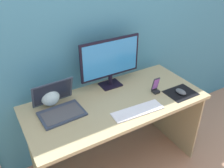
{
  "coord_description": "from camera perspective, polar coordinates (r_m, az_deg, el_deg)",
  "views": [
    {
      "loc": [
        -0.83,
        -1.35,
        1.87
      ],
      "look_at": [
        -0.05,
        -0.02,
        0.93
      ],
      "focal_mm": 38.61,
      "sensor_mm": 36.0,
      "label": 1
    }
  ],
  "objects": [
    {
      "name": "fishbowl",
      "position": [
        1.93,
        -14.55,
        -2.86
      ],
      "size": [
        0.15,
        0.15,
        0.15
      ],
      "primitive_type": "sphere",
      "color": "silver",
      "rests_on": "desk"
    },
    {
      "name": "keyboard_external",
      "position": [
        1.84,
        6.08,
        -6.33
      ],
      "size": [
        0.42,
        0.15,
        0.01
      ],
      "primitive_type": "cube",
      "rotation": [
        0.0,
        0.0,
        -0.06
      ],
      "color": "white",
      "rests_on": "desk"
    },
    {
      "name": "monitor",
      "position": [
        2.03,
        -0.38,
        5.57
      ],
      "size": [
        0.55,
        0.14,
        0.43
      ],
      "color": "black",
      "rests_on": "desk"
    },
    {
      "name": "desk",
      "position": [
        2.03,
        0.89,
        -7.55
      ],
      "size": [
        1.46,
        0.67,
        0.74
      ],
      "color": "tan",
      "rests_on": "ground_plane"
    },
    {
      "name": "wall_back",
      "position": [
        2.04,
        -5.07,
        13.58
      ],
      "size": [
        6.0,
        0.04,
        2.5
      ],
      "primitive_type": "cube",
      "color": "teal",
      "rests_on": "ground_plane"
    },
    {
      "name": "laptop",
      "position": [
        1.85,
        -12.49,
        -5.23
      ],
      "size": [
        0.33,
        0.31,
        0.22
      ],
      "color": "#323B4E",
      "rests_on": "desk"
    },
    {
      "name": "ground_plane",
      "position": [
        2.45,
        0.77,
        -18.39
      ],
      "size": [
        8.0,
        8.0,
        0.0
      ],
      "primitive_type": "plane",
      "color": "tan"
    },
    {
      "name": "phone_in_dock",
      "position": [
        2.06,
        10.29,
        -0.79
      ],
      "size": [
        0.06,
        0.06,
        0.14
      ],
      "color": "black",
      "rests_on": "desk"
    },
    {
      "name": "mousepad",
      "position": [
        2.12,
        15.95,
        -2.03
      ],
      "size": [
        0.25,
        0.2,
        0.0
      ],
      "primitive_type": "cube",
      "color": "black",
      "rests_on": "desk"
    },
    {
      "name": "mouse",
      "position": [
        2.1,
        15.99,
        -1.78
      ],
      "size": [
        0.07,
        0.11,
        0.04
      ],
      "primitive_type": "ellipsoid",
      "rotation": [
        0.0,
        0.0,
        0.09
      ],
      "color": "#535559",
      "rests_on": "mousepad"
    }
  ]
}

